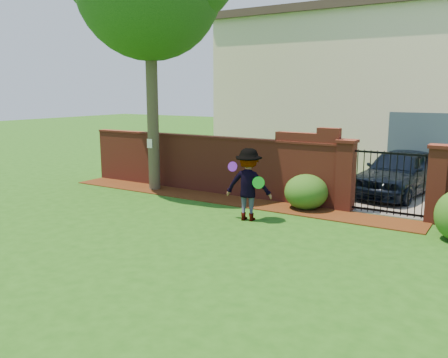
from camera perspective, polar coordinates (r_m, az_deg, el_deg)
The scene contains 14 objects.
ground at distance 10.37m, azimuth -5.38°, elevation -6.82°, with size 80.00×80.00×0.01m, color #1E5014.
mulch_bed at distance 13.54m, azimuth -0.03°, elevation -2.50°, with size 11.10×1.08×0.03m, color #3C1C0A.
brick_wall at distance 14.48m, azimuth -2.21°, elevation 2.04°, with size 8.70×0.31×2.16m.
pillar_left at distance 12.57m, azimuth 14.68°, elevation 0.49°, with size 0.50×0.50×1.88m.
pillar_right at distance 12.12m, azimuth 24.64°, elevation -0.51°, with size 0.50×0.50×1.88m.
iron_gate at distance 12.32m, azimuth 19.54°, elevation -0.47°, with size 1.78×0.03×1.60m.
driveway at distance 16.34m, azimuth 22.43°, elevation -1.05°, with size 3.20×8.00×0.01m, color slate.
house at distance 20.46m, azimuth 18.02°, elevation 10.36°, with size 12.40×6.40×6.30m.
car at distance 14.82m, azimuth 20.30°, elevation 0.69°, with size 1.66×4.12×1.40m, color black.
paper_notice at distance 14.74m, azimuth -9.10°, elevation 4.32°, with size 0.20×0.01×0.28m, color white.
shrub_left at distance 12.57m, azimuth 10.02°, elevation -1.57°, with size 1.15×1.15×0.94m, color #1A5118.
man at distance 11.26m, azimuth 2.95°, elevation -0.72°, with size 1.14×0.66×1.77m, color gray.
frisbee_purple at distance 11.22m, azimuth 1.07°, elevation 1.53°, with size 0.24×0.24×0.02m, color #661DB7.
frisbee_green at distance 11.04m, azimuth 4.24°, elevation -0.45°, with size 0.29×0.29×0.03m, color green.
Camera 1 is at (6.02, -7.84, 3.12)m, focal length 37.35 mm.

